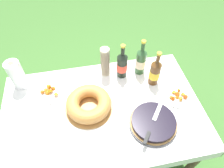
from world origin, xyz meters
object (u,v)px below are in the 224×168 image
(cider_bottle_green, at_px, (141,61))
(cup_stack, at_px, (105,62))
(bundt_cake, at_px, (89,104))
(snack_plate_near, at_px, (50,92))
(paper_towel_roll, at_px, (17,75))
(cider_bottle_amber, at_px, (155,72))
(juice_bottle_red, at_px, (122,65))
(snack_plate_left, at_px, (178,96))
(berry_tart, at_px, (153,123))
(serving_knife, at_px, (153,124))

(cider_bottle_green, bearing_deg, cup_stack, 173.26)
(cup_stack, distance_m, cider_bottle_green, 0.29)
(bundt_cake, xyz_separation_m, snack_plate_near, (-0.28, 0.19, -0.04))
(bundt_cake, bearing_deg, paper_towel_roll, 147.56)
(cider_bottle_amber, bearing_deg, cider_bottle_green, 119.59)
(juice_bottle_red, distance_m, snack_plate_near, 0.60)
(juice_bottle_red, height_order, snack_plate_left, juice_bottle_red)
(berry_tart, relative_size, snack_plate_left, 1.53)
(juice_bottle_red, bearing_deg, cider_bottle_green, 2.38)
(cider_bottle_green, height_order, paper_towel_roll, cider_bottle_green)
(bundt_cake, height_order, cup_stack, cup_stack)
(bundt_cake, bearing_deg, serving_knife, -31.89)
(serving_knife, relative_size, cider_bottle_amber, 1.00)
(cider_bottle_green, relative_size, cider_bottle_amber, 1.04)
(cup_stack, relative_size, snack_plate_left, 1.24)
(berry_tart, relative_size, snack_plate_near, 1.46)
(cider_bottle_green, relative_size, juice_bottle_red, 1.03)
(serving_knife, bearing_deg, snack_plate_left, -15.71)
(serving_knife, relative_size, juice_bottle_red, 0.99)
(serving_knife, bearing_deg, snack_plate_near, 94.66)
(snack_plate_left, xyz_separation_m, paper_towel_roll, (-1.17, 0.36, 0.11))
(serving_knife, bearing_deg, cup_stack, 58.92)
(snack_plate_left, distance_m, paper_towel_roll, 1.23)
(berry_tart, bearing_deg, cider_bottle_amber, 71.61)
(cider_bottle_green, height_order, cider_bottle_amber, cider_bottle_green)
(serving_knife, relative_size, snack_plate_near, 1.38)
(berry_tart, relative_size, paper_towel_roll, 1.36)
(cider_bottle_amber, distance_m, juice_bottle_red, 0.26)
(bundt_cake, bearing_deg, snack_plate_near, 145.87)
(cider_bottle_amber, bearing_deg, cup_stack, 155.33)
(cup_stack, xyz_separation_m, snack_plate_near, (-0.46, -0.12, -0.12))
(berry_tart, distance_m, serving_knife, 0.05)
(serving_knife, relative_size, cup_stack, 1.17)
(snack_plate_left, bearing_deg, juice_bottle_red, 139.89)
(bundt_cake, xyz_separation_m, paper_towel_roll, (-0.50, 0.32, 0.07))
(cider_bottle_green, distance_m, cider_bottle_amber, 0.15)
(snack_plate_near, bearing_deg, cider_bottle_amber, -3.15)
(cup_stack, relative_size, cider_bottle_green, 0.82)
(cider_bottle_amber, bearing_deg, paper_towel_roll, 170.54)
(juice_bottle_red, bearing_deg, snack_plate_left, -40.11)
(cup_stack, distance_m, snack_plate_left, 0.62)
(serving_knife, distance_m, snack_plate_left, 0.35)
(cup_stack, bearing_deg, berry_tart, -66.11)
(cider_bottle_green, bearing_deg, bundt_cake, -148.94)
(juice_bottle_red, xyz_separation_m, snack_plate_left, (0.37, -0.31, -0.10))
(cider_bottle_amber, bearing_deg, serving_knife, -109.71)
(berry_tart, relative_size, cup_stack, 1.24)
(paper_towel_roll, bearing_deg, snack_plate_left, -16.93)
(juice_bottle_red, bearing_deg, bundt_cake, -138.36)
(bundt_cake, bearing_deg, berry_tart, -28.31)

